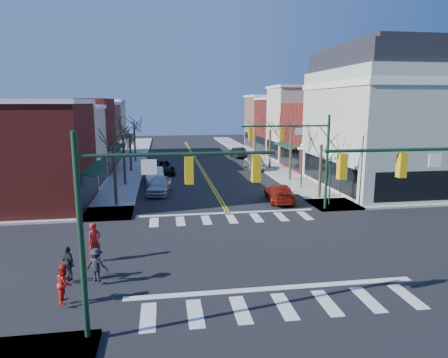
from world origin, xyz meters
name	(u,v)px	position (x,y,z in m)	size (l,w,h in m)	color
ground	(251,251)	(0.00, 0.00, 0.00)	(160.00, 160.00, 0.00)	black
sidewalk_left	(123,183)	(-8.75, 20.00, 0.07)	(3.50, 70.00, 0.15)	#9E9B93
sidewalk_right	(290,178)	(8.75, 20.00, 0.07)	(3.50, 70.00, 0.15)	#9E9B93
bldg_left_brick_a	(19,157)	(-15.50, 11.75, 4.00)	(10.00, 8.50, 8.00)	maroon
bldg_left_stucco_a	(48,149)	(-15.50, 19.50, 3.75)	(10.00, 7.00, 7.50)	#BEB59D
bldg_left_brick_b	(67,136)	(-15.50, 27.50, 4.25)	(10.00, 9.00, 8.50)	maroon
bldg_left_tan	(81,134)	(-15.50, 35.75, 3.90)	(10.00, 7.50, 7.80)	#8D684E
bldg_left_stucco_b	(91,129)	(-15.50, 43.50, 4.10)	(10.00, 8.00, 8.20)	#BEB59D
bldg_right_brick_a	(329,136)	(15.50, 25.75, 4.00)	(10.00, 8.50, 8.00)	maroon
bldg_right_stucco	(307,125)	(15.50, 33.50, 5.00)	(10.00, 7.00, 10.00)	#BEB59D
bldg_right_brick_b	(290,127)	(15.50, 41.00, 4.25)	(10.00, 8.00, 8.50)	maroon
bldg_right_tan	(276,123)	(15.50, 49.00, 4.50)	(10.00, 8.00, 9.00)	#8D684E
victorian_corner	(390,118)	(16.50, 14.50, 6.66)	(12.25, 14.25, 13.30)	#AAB69D
traffic_mast_near_left	(137,206)	(-5.55, -7.40, 4.71)	(6.60, 0.28, 7.20)	#14331E
traffic_mast_near_right	(442,194)	(5.55, -7.40, 4.71)	(6.60, 0.28, 7.20)	#14331E
traffic_mast_far_right	(304,149)	(5.55, 7.40, 4.71)	(6.60, 0.28, 7.20)	#14331E
lamppost_corner	(331,169)	(8.20, 8.50, 2.96)	(0.36, 0.36, 4.33)	#14331E
lamppost_midblock	(302,158)	(8.20, 15.00, 2.96)	(0.36, 0.36, 4.33)	#14331E
tree_left_a	(115,177)	(-8.40, 11.00, 2.38)	(0.24, 0.24, 4.76)	#382B21
tree_left_b	(124,160)	(-8.40, 19.00, 2.52)	(0.24, 0.24, 5.04)	#382B21
tree_left_c	(131,153)	(-8.40, 27.00, 2.27)	(0.24, 0.24, 4.55)	#382B21
tree_left_d	(135,144)	(-8.40, 35.00, 2.45)	(0.24, 0.24, 4.90)	#382B21
tree_right_a	(320,172)	(8.40, 11.00, 2.31)	(0.24, 0.24, 4.62)	#382B21
tree_right_b	(291,156)	(8.40, 19.00, 2.59)	(0.24, 0.24, 5.18)	#382B21
tree_right_c	(270,149)	(8.40, 27.00, 2.42)	(0.24, 0.24, 4.83)	#382B21
tree_right_d	(255,142)	(8.40, 35.00, 2.48)	(0.24, 0.24, 4.97)	#382B21
car_left_near	(159,185)	(-5.06, 14.95, 0.80)	(1.88, 4.68, 1.60)	#AFAFB4
car_left_mid	(155,176)	(-5.56, 19.73, 0.80)	(1.69, 4.86, 1.60)	white
car_left_far	(162,167)	(-4.80, 25.22, 0.77)	(2.54, 5.51, 1.53)	black
car_right_near	(280,193)	(4.80, 10.63, 0.72)	(2.01, 4.94, 1.43)	maroon
car_right_mid	(255,163)	(6.40, 26.60, 0.85)	(2.00, 4.97, 1.69)	#BAB9BE
car_right_far	(238,152)	(6.40, 37.55, 0.76)	(1.61, 4.62, 1.52)	black
pedestrian_red_a	(94,241)	(-8.24, -0.31, 1.11)	(0.70, 0.46, 1.92)	#B41315
pedestrian_red_b	(65,283)	(-8.71, -4.75, 0.95)	(0.78, 0.61, 1.60)	red
pedestrian_dark_a	(68,263)	(-9.04, -2.61, 0.94)	(0.93, 0.39, 1.59)	#21212A
pedestrian_dark_b	(97,265)	(-7.72, -3.02, 0.94)	(1.02, 0.58, 1.57)	black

